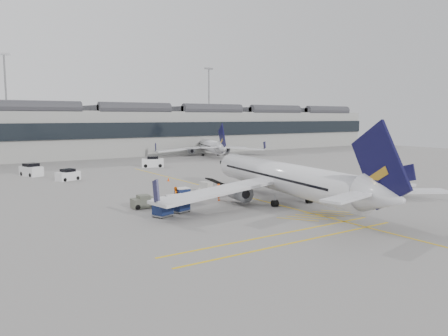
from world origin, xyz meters
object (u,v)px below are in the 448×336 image
ramp_agent_b (175,195)px  pushback_tug (143,202)px  baggage_cart_a (174,202)px  ramp_agent_a (219,192)px  belt_loader (212,189)px  airliner_main (285,178)px

ramp_agent_b → pushback_tug: bearing=-5.2°
baggage_cart_a → pushback_tug: bearing=124.4°
ramp_agent_a → belt_loader: bearing=25.4°
belt_loader → baggage_cart_a: bearing=-159.1°
belt_loader → pushback_tug: bearing=-179.0°
ramp_agent_a → ramp_agent_b: 5.10m
pushback_tug → ramp_agent_a: bearing=-4.0°
ramp_agent_b → belt_loader: bearing=-169.9°
ramp_agent_a → pushback_tug: (-8.91, 1.06, -0.36)m
baggage_cart_a → ramp_agent_a: 7.21m
ramp_agent_a → ramp_agent_b: size_ratio=1.07×
airliner_main → baggage_cart_a: airliner_main is taller
airliner_main → ramp_agent_b: (-10.42, 6.57, -1.85)m
belt_loader → ramp_agent_a: (-1.69, -4.23, 0.37)m
airliner_main → belt_loader: airliner_main is taller
airliner_main → baggage_cart_a: bearing=176.5°
belt_loader → pushback_tug: (-10.59, -3.17, 0.01)m
baggage_cart_a → ramp_agent_a: bearing=19.2°
baggage_cart_a → ramp_agent_b: (2.03, 3.68, 0.04)m
ramp_agent_b → ramp_agent_a: bearing=150.1°
belt_loader → ramp_agent_a: belt_loader is taller
ramp_agent_a → ramp_agent_b: bearing=119.4°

